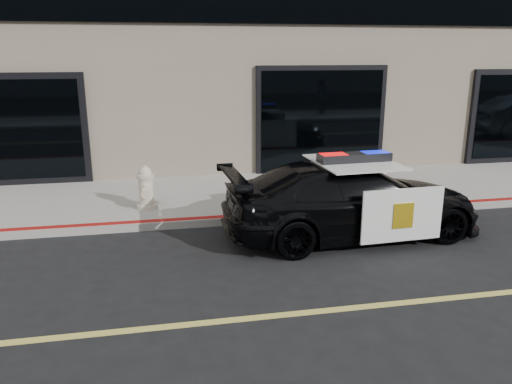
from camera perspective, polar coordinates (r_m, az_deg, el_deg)
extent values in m
cube|color=gray|center=(12.27, 14.17, 0.51)|extent=(60.00, 3.50, 0.15)
imported|color=black|center=(9.00, 10.92, -0.84)|extent=(2.34, 4.80, 1.34)
cube|color=white|center=(8.41, 16.40, -2.56)|extent=(1.43, 0.11, 0.89)
cube|color=white|center=(10.03, 10.95, 0.72)|extent=(1.43, 0.11, 0.89)
cube|color=white|center=(8.84, 11.15, 3.39)|extent=(1.42, 1.67, 0.02)
cube|color=gold|center=(8.38, 16.50, -2.62)|extent=(0.36, 0.03, 0.42)
cube|color=black|center=(8.82, 11.17, 3.88)|extent=(1.30, 0.40, 0.16)
cube|color=red|center=(8.66, 8.83, 3.86)|extent=(0.46, 0.31, 0.14)
cube|color=#0C19CC|center=(8.99, 13.44, 4.04)|extent=(0.46, 0.31, 0.14)
cylinder|color=beige|center=(10.31, -12.35, -1.57)|extent=(0.40, 0.40, 0.09)
cylinder|color=beige|center=(10.22, -12.45, 0.16)|extent=(0.29, 0.29, 0.56)
cylinder|color=beige|center=(10.14, -12.55, 1.79)|extent=(0.34, 0.34, 0.07)
sphere|color=beige|center=(10.13, -12.57, 2.16)|extent=(0.26, 0.26, 0.26)
cylinder|color=beige|center=(10.10, -12.61, 2.77)|extent=(0.08, 0.08, 0.08)
cylinder|color=beige|center=(10.38, -12.46, 0.85)|extent=(0.14, 0.13, 0.14)
cylinder|color=beige|center=(10.02, -12.49, 0.30)|extent=(0.14, 0.13, 0.14)
cylinder|color=beige|center=(10.00, -12.47, -0.17)|extent=(0.19, 0.16, 0.19)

